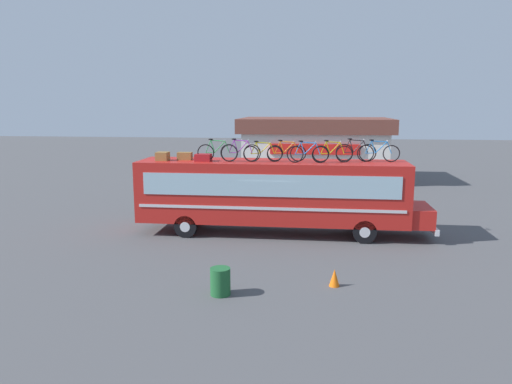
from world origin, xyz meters
The scene contains 16 objects.
ground_plane centered at (0.00, 0.00, 0.00)m, with size 120.00×120.00×0.00m, color #4C4C4F.
bus centered at (0.15, 0.00, 1.82)m, with size 12.39×2.48×3.14m.
luggage_bag_1 centered at (-4.66, -0.27, 3.32)m, with size 0.50×0.54×0.36m, color olive.
luggage_bag_2 centered at (-3.77, 0.05, 3.31)m, with size 0.61×0.36×0.33m, color olive.
luggage_bag_3 centered at (-2.87, -0.33, 3.29)m, with size 0.66×0.54×0.30m, color maroon.
rooftop_bicycle_1 centered at (-2.25, -0.37, 3.54)m, with size 1.73×0.44×0.96m.
rooftop_bicycle_2 centered at (-1.28, -0.33, 3.54)m, with size 1.71×0.44×0.97m.
rooftop_bicycle_3 centered at (-0.36, -0.25, 3.51)m, with size 1.65×0.44×0.88m.
rooftop_bicycle_4 centered at (0.61, 0.05, 3.52)m, with size 1.65×0.44×0.90m.
rooftop_bicycle_5 centered at (1.50, -0.42, 3.52)m, with size 1.71×0.44×0.92m.
rooftop_bicycle_6 centered at (2.52, -0.10, 3.52)m, with size 1.65×0.44×0.92m.
rooftop_bicycle_7 centered at (3.51, 0.36, 3.54)m, with size 1.69×0.44×0.97m.
rooftop_bicycle_8 centered at (4.42, 0.29, 3.53)m, with size 1.76×0.44×0.94m.
roadside_building centered at (1.81, 15.90, 2.32)m, with size 10.86×6.91×4.51m.
trash_bin centered at (-0.87, -7.06, 0.41)m, with size 0.59×0.59×0.81m, color #1E592D.
traffic_cone centered at (2.47, -5.97, 0.27)m, with size 0.32×0.32×0.54m, color orange.
Camera 1 is at (1.76, -20.32, 5.50)m, focal length 34.09 mm.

